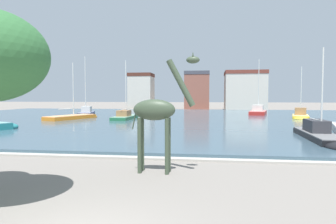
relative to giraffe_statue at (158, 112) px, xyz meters
name	(u,v)px	position (x,y,z in m)	size (l,w,h in m)	color
harbor_water	(187,119)	(-0.80, 28.45, -2.42)	(79.62, 51.34, 0.28)	#3D5666
quay_edge_coping	(151,158)	(-0.80, 2.53, -2.50)	(79.62, 0.50, 0.12)	#ADA89E
giraffe_statue	(158,112)	(0.00, 0.00, 0.00)	(2.87, 0.76, 5.01)	#3D4C38
sailboat_navy	(86,113)	(-16.66, 31.85, -2.00)	(3.27, 6.80, 9.27)	navy
sailboat_green	(126,117)	(-8.46, 25.35, -2.06)	(2.07, 7.15, 7.80)	#236B42
sailboat_orange	(75,118)	(-15.08, 24.60, -2.15)	(4.69, 8.48, 7.50)	orange
sailboat_yellow	(300,116)	(14.26, 29.61, -2.01)	(3.31, 6.25, 7.12)	gold
sailboat_red	(258,112)	(9.96, 36.95, -1.93)	(3.60, 6.40, 9.04)	red
sailboat_black	(321,136)	(9.62, 8.99, -2.05)	(2.10, 8.70, 6.45)	black
townhouse_corner_house	(141,91)	(-13.78, 57.99, 1.74)	(5.50, 5.72, 8.57)	beige
townhouse_end_terrace	(197,91)	(-0.59, 59.86, 1.93)	(5.79, 7.60, 8.95)	#8E5142
townhouse_narrow_midrow	(245,91)	(10.12, 56.82, 1.84)	(8.90, 7.90, 8.76)	beige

